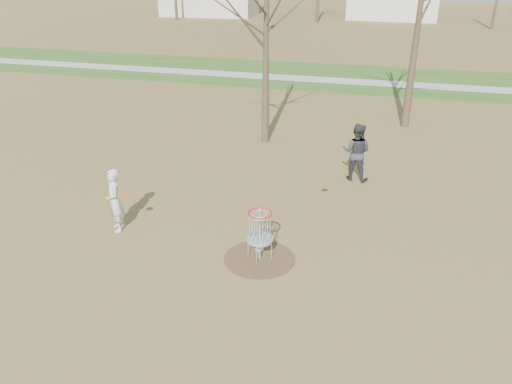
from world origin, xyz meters
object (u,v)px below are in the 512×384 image
at_px(player_standing, 115,200).
at_px(disc_grounded, 259,249).
at_px(disc_golf_basket, 260,227).
at_px(player_throwing, 356,152).

distance_m(player_standing, disc_grounded, 4.14).
xyz_separation_m(player_standing, disc_golf_basket, (4.16, -0.42, 0.02)).
height_order(player_standing, disc_golf_basket, player_standing).
bearing_deg(player_standing, disc_grounded, 52.14).
bearing_deg(disc_grounded, disc_golf_basket, -74.19).
bearing_deg(player_throwing, disc_golf_basket, 80.87).
height_order(player_standing, player_throwing, player_throwing).
bearing_deg(player_standing, disc_golf_basket, 46.59).
relative_size(player_throwing, disc_grounded, 8.85).
distance_m(player_throwing, disc_grounded, 5.62).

